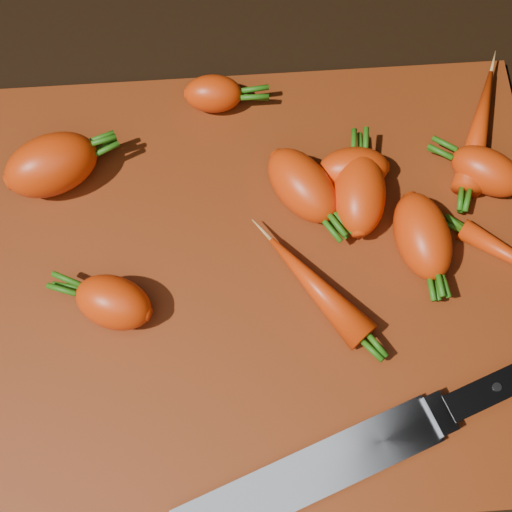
{
  "coord_description": "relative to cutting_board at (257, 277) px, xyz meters",
  "views": [
    {
      "loc": [
        -0.01,
        -0.2,
        0.58
      ],
      "look_at": [
        0.0,
        0.01,
        0.03
      ],
      "focal_mm": 50.0,
      "sensor_mm": 36.0,
      "label": 1
    }
  ],
  "objects": [
    {
      "name": "carrot_3",
      "position": [
        0.09,
        0.06,
        0.03
      ],
      "size": [
        0.05,
        0.08,
        0.05
      ],
      "primitive_type": "ellipsoid",
      "rotation": [
        0.0,
        0.0,
        1.44
      ],
      "color": "red",
      "rests_on": "cutting_board"
    },
    {
      "name": "cutting_board",
      "position": [
        0.0,
        0.0,
        0.0
      ],
      "size": [
        0.5,
        0.4,
        0.01
      ],
      "primitive_type": "cube",
      "color": "#642409",
      "rests_on": "ground"
    },
    {
      "name": "ground",
      "position": [
        0.0,
        0.0,
        -0.01
      ],
      "size": [
        2.0,
        2.0,
        0.01
      ],
      "primitive_type": "cube",
      "color": "black"
    },
    {
      "name": "carrot_5",
      "position": [
        -0.03,
        0.17,
        0.02
      ],
      "size": [
        0.05,
        0.04,
        0.03
      ],
      "primitive_type": "ellipsoid",
      "rotation": [
        0.0,
        0.0,
        -0.07
      ],
      "color": "red",
      "rests_on": "cutting_board"
    },
    {
      "name": "carrot_10",
      "position": [
        0.14,
        0.02,
        0.03
      ],
      "size": [
        0.06,
        0.08,
        0.04
      ],
      "primitive_type": "ellipsoid",
      "rotation": [
        0.0,
        0.0,
        4.85
      ],
      "color": "red",
      "rests_on": "cutting_board"
    },
    {
      "name": "knife",
      "position": [
        0.05,
        -0.16,
        0.01
      ],
      "size": [
        0.33,
        0.15,
        0.02
      ],
      "rotation": [
        0.0,
        0.0,
        0.35
      ],
      "color": "gray",
      "rests_on": "cutting_board"
    },
    {
      "name": "carrot_1",
      "position": [
        -0.12,
        -0.02,
        0.03
      ],
      "size": [
        0.08,
        0.06,
        0.04
      ],
      "primitive_type": "ellipsoid",
      "rotation": [
        0.0,
        0.0,
        2.73
      ],
      "color": "red",
      "rests_on": "cutting_board"
    },
    {
      "name": "carrot_9",
      "position": [
        0.05,
        -0.02,
        0.02
      ],
      "size": [
        0.09,
        0.11,
        0.03
      ],
      "primitive_type": "ellipsoid",
      "rotation": [
        0.0,
        0.0,
        2.22
      ],
      "color": "red",
      "rests_on": "cutting_board"
    },
    {
      "name": "carrot_6",
      "position": [
        0.2,
        0.07,
        0.03
      ],
      "size": [
        0.07,
        0.07,
        0.04
      ],
      "primitive_type": "ellipsoid",
      "rotation": [
        0.0,
        0.0,
        2.53
      ],
      "color": "red",
      "rests_on": "cutting_board"
    },
    {
      "name": "carrot_7",
      "position": [
        0.21,
        0.12,
        0.02
      ],
      "size": [
        0.07,
        0.13,
        0.03
      ],
      "primitive_type": "ellipsoid",
      "rotation": [
        0.0,
        0.0,
        1.22
      ],
      "color": "red",
      "rests_on": "cutting_board"
    },
    {
      "name": "carrot_2",
      "position": [
        0.04,
        0.07,
        0.03
      ],
      "size": [
        0.08,
        0.09,
        0.04
      ],
      "primitive_type": "ellipsoid",
      "rotation": [
        0.0,
        0.0,
        -1.0
      ],
      "color": "red",
      "rests_on": "cutting_board"
    },
    {
      "name": "carrot_4",
      "position": [
        0.09,
        0.08,
        0.03
      ],
      "size": [
        0.06,
        0.04,
        0.04
      ],
      "primitive_type": "ellipsoid",
      "rotation": [
        0.0,
        0.0,
        3.17
      ],
      "color": "red",
      "rests_on": "cutting_board"
    },
    {
      "name": "carrot_0",
      "position": [
        -0.17,
        0.1,
        0.03
      ],
      "size": [
        0.09,
        0.08,
        0.05
      ],
      "primitive_type": "ellipsoid",
      "rotation": [
        0.0,
        0.0,
        0.37
      ],
      "color": "red",
      "rests_on": "cutting_board"
    }
  ]
}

